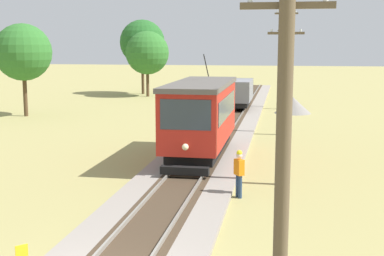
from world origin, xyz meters
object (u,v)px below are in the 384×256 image
at_px(utility_pole_near_tram, 284,98).
at_px(utility_pole_far, 285,64).
at_px(utility_pole_foreground, 283,174).
at_px(tree_horizon, 23,52).
at_px(tree_left_far, 142,42).
at_px(gravel_pile, 293,105).
at_px(red_tram, 201,116).
at_px(utility_pole_mid, 285,65).
at_px(freight_car, 237,93).
at_px(track_worker, 239,172).
at_px(tree_right_far, 147,53).

xyz_separation_m(utility_pole_near_tram, utility_pole_far, (0.00, 25.36, 0.43)).
height_order(utility_pole_foreground, tree_horizon, tree_horizon).
height_order(utility_pole_far, tree_left_far, tree_left_far).
height_order(utility_pole_near_tram, gravel_pile, utility_pole_near_tram).
bearing_deg(red_tram, tree_horizon, 140.49).
distance_m(utility_pole_foreground, gravel_pile, 35.26).
distance_m(red_tram, tree_horizon, 21.00).
bearing_deg(utility_pole_mid, red_tram, -116.28).
xyz_separation_m(utility_pole_foreground, tree_left_far, (-15.84, 49.28, 2.22)).
relative_size(tree_left_far, tree_horizon, 1.16).
xyz_separation_m(utility_pole_foreground, gravel_pile, (0.72, 35.13, -2.93)).
distance_m(tree_left_far, tree_horizon, 20.03).
bearing_deg(utility_pole_far, freight_car, -151.03).
distance_m(freight_car, track_worker, 25.35).
bearing_deg(track_worker, gravel_pile, 48.13).
height_order(tree_left_far, tree_right_far, tree_left_far).
distance_m(utility_pole_foreground, tree_left_far, 51.81).
bearing_deg(tree_right_far, track_worker, -70.15).
bearing_deg(freight_car, utility_pole_mid, -71.04).
bearing_deg(tree_horizon, tree_right_far, 72.28).
relative_size(red_tram, utility_pole_foreground, 1.22).
relative_size(red_tram, tree_left_far, 1.02).
relative_size(freight_car, track_worker, 2.91).
bearing_deg(gravel_pile, freight_car, 172.28).
xyz_separation_m(track_worker, tree_right_far, (-13.02, 36.07, 3.70)).
relative_size(utility_pole_foreground, gravel_pile, 2.34).
height_order(utility_pole_mid, utility_pole_far, utility_pole_mid).
bearing_deg(red_tram, freight_car, 90.01).
bearing_deg(tree_left_far, tree_right_far, -64.61).
bearing_deg(freight_car, tree_left_far, 131.43).
bearing_deg(utility_pole_near_tram, track_worker, -127.26).
height_order(red_tram, freight_car, red_tram).
xyz_separation_m(gravel_pile, tree_horizon, (-20.70, -5.44, 4.31)).
bearing_deg(tree_horizon, utility_pole_foreground, -56.08).
xyz_separation_m(utility_pole_foreground, utility_pole_far, (0.00, 37.93, 0.35)).
relative_size(utility_pole_foreground, utility_pole_near_tram, 1.02).
height_order(red_tram, utility_pole_far, utility_pole_far).
relative_size(gravel_pile, tree_left_far, 0.36).
xyz_separation_m(red_tram, tree_horizon, (-16.06, 13.24, 2.78)).
xyz_separation_m(track_worker, tree_left_far, (-14.29, 38.75, 4.82)).
relative_size(red_tram, freight_car, 1.64).
bearing_deg(utility_pole_mid, utility_pole_far, 90.00).
distance_m(utility_pole_near_tram, tree_right_far, 37.03).
xyz_separation_m(freight_car, utility_pole_foreground, (3.91, -35.76, 2.03)).
distance_m(utility_pole_far, track_worker, 27.60).
distance_m(utility_pole_foreground, utility_pole_far, 37.93).
xyz_separation_m(utility_pole_near_tram, tree_horizon, (-19.97, 17.12, 1.46)).
relative_size(utility_pole_far, tree_left_far, 0.92).
bearing_deg(utility_pole_near_tram, gravel_pile, 88.16).
distance_m(red_tram, utility_pole_far, 21.90).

